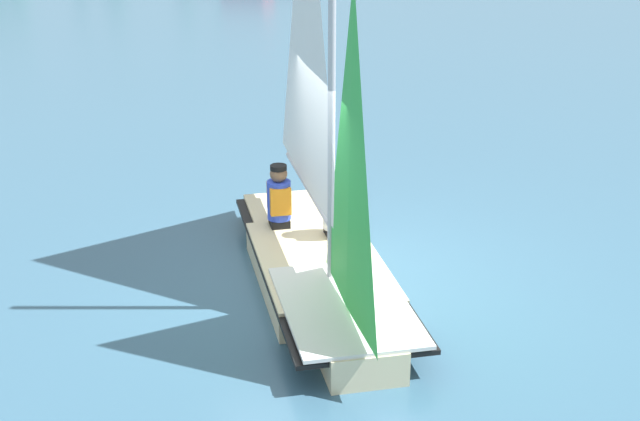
# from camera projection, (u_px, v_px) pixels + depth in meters

# --- Properties ---
(ground_plane) EXTENTS (260.00, 260.00, 0.00)m
(ground_plane) POSITION_uv_depth(u_px,v_px,m) (320.00, 286.00, 10.52)
(ground_plane) COLOR #38607A
(sailboat_main) EXTENTS (1.90, 4.70, 5.13)m
(sailboat_main) POSITION_uv_depth(u_px,v_px,m) (319.00, 221.00, 10.26)
(sailboat_main) COLOR beige
(sailboat_main) RESTS_ON ground_plane
(sailor_helm) EXTENTS (0.33, 0.37, 1.16)m
(sailor_helm) POSITION_uv_depth(u_px,v_px,m) (335.00, 214.00, 10.93)
(sailor_helm) COLOR black
(sailor_helm) RESTS_ON ground_plane
(sailor_crew) EXTENTS (0.33, 0.37, 1.16)m
(sailor_crew) POSITION_uv_depth(u_px,v_px,m) (279.00, 205.00, 11.22)
(sailor_crew) COLOR black
(sailor_crew) RESTS_ON ground_plane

